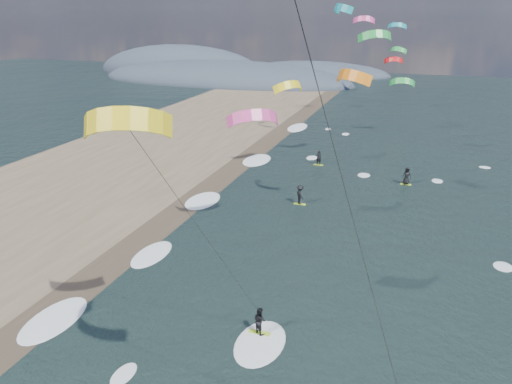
% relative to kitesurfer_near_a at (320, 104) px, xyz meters
% --- Properties ---
extents(wet_sand_strip, '(3.00, 240.00, 0.00)m').
position_rel_kitesurfer_near_a_xyz_m(wet_sand_strip, '(-17.46, 12.30, -14.88)').
color(wet_sand_strip, '#382D23').
rests_on(wet_sand_strip, ground).
extents(coastal_hills, '(80.00, 41.00, 15.00)m').
position_rel_kitesurfer_near_a_xyz_m(coastal_hills, '(-50.30, 110.16, -14.88)').
color(coastal_hills, '#3D4756').
rests_on(coastal_hills, ground).
extents(kitesurfer_near_a, '(7.79, 9.01, 19.53)m').
position_rel_kitesurfer_near_a_xyz_m(kitesurfer_near_a, '(0.00, 0.00, 0.00)').
color(kitesurfer_near_a, '#AAD525').
rests_on(kitesurfer_near_a, ground).
extents(kitesurfer_near_b, '(6.98, 8.68, 13.98)m').
position_rel_kitesurfer_near_a_xyz_m(kitesurfer_near_b, '(-7.40, 6.79, -6.05)').
color(kitesurfer_near_b, '#AAD525').
rests_on(kitesurfer_near_b, ground).
extents(far_kitesurfers, '(10.95, 13.40, 1.82)m').
position_rel_kitesurfer_near_a_xyz_m(far_kitesurfers, '(-5.09, 35.31, -13.98)').
color(far_kitesurfers, '#AAD525').
rests_on(far_kitesurfers, ground).
extents(bg_kite_field, '(12.70, 73.40, 10.54)m').
position_rel_kitesurfer_near_a_xyz_m(bg_kite_field, '(-6.07, 55.20, -2.85)').
color(bg_kite_field, teal).
rests_on(bg_kite_field, ground).
extents(shoreline_surf, '(2.40, 79.40, 0.11)m').
position_rel_kitesurfer_near_a_xyz_m(shoreline_surf, '(-16.26, 17.05, -14.88)').
color(shoreline_surf, white).
rests_on(shoreline_surf, ground).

